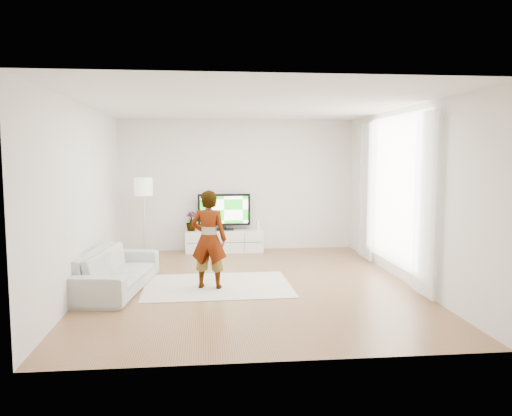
{
  "coord_description": "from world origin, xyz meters",
  "views": [
    {
      "loc": [
        -0.69,
        -7.7,
        2.03
      ],
      "look_at": [
        0.14,
        0.4,
        1.17
      ],
      "focal_mm": 35.0,
      "sensor_mm": 36.0,
      "label": 1
    }
  ],
  "objects": [
    {
      "name": "floor",
      "position": [
        0.0,
        0.0,
        0.0
      ],
      "size": [
        6.0,
        6.0,
        0.0
      ],
      "primitive_type": "plane",
      "color": "#966A43",
      "rests_on": "ground"
    },
    {
      "name": "ceiling",
      "position": [
        0.0,
        0.0,
        2.8
      ],
      "size": [
        6.0,
        6.0,
        0.0
      ],
      "primitive_type": "plane",
      "color": "white",
      "rests_on": "wall_back"
    },
    {
      "name": "wall_left",
      "position": [
        -2.5,
        0.0,
        1.4
      ],
      "size": [
        0.02,
        6.0,
        2.8
      ],
      "primitive_type": "cube",
      "color": "silver",
      "rests_on": "floor"
    },
    {
      "name": "wall_right",
      "position": [
        2.5,
        0.0,
        1.4
      ],
      "size": [
        0.02,
        6.0,
        2.8
      ],
      "primitive_type": "cube",
      "color": "silver",
      "rests_on": "floor"
    },
    {
      "name": "wall_back",
      "position": [
        0.0,
        3.0,
        1.4
      ],
      "size": [
        5.0,
        0.02,
        2.8
      ],
      "primitive_type": "cube",
      "color": "silver",
      "rests_on": "floor"
    },
    {
      "name": "wall_front",
      "position": [
        0.0,
        -3.0,
        1.4
      ],
      "size": [
        5.0,
        0.02,
        2.8
      ],
      "primitive_type": "cube",
      "color": "silver",
      "rests_on": "floor"
    },
    {
      "name": "window",
      "position": [
        2.48,
        0.3,
        1.45
      ],
      "size": [
        0.01,
        2.6,
        2.5
      ],
      "primitive_type": "cube",
      "color": "white",
      "rests_on": "wall_right"
    },
    {
      "name": "curtain_near",
      "position": [
        2.4,
        -1.0,
        1.35
      ],
      "size": [
        0.04,
        0.7,
        2.6
      ],
      "primitive_type": "cube",
      "color": "white",
      "rests_on": "floor"
    },
    {
      "name": "curtain_far",
      "position": [
        2.4,
        1.6,
        1.35
      ],
      "size": [
        0.04,
        0.7,
        2.6
      ],
      "primitive_type": "cube",
      "color": "white",
      "rests_on": "floor"
    },
    {
      "name": "media_console",
      "position": [
        -0.29,
        2.76,
        0.23
      ],
      "size": [
        1.63,
        0.46,
        0.46
      ],
      "color": "white",
      "rests_on": "floor"
    },
    {
      "name": "television",
      "position": [
        -0.29,
        2.79,
        0.88
      ],
      "size": [
        1.11,
        0.22,
        0.77
      ],
      "color": "black",
      "rests_on": "media_console"
    },
    {
      "name": "game_console",
      "position": [
        0.42,
        2.76,
        0.56
      ],
      "size": [
        0.06,
        0.16,
        0.21
      ],
      "rotation": [
        0.0,
        0.0,
        0.09
      ],
      "color": "white",
      "rests_on": "media_console"
    },
    {
      "name": "potted_plant",
      "position": [
        -0.99,
        2.77,
        0.66
      ],
      "size": [
        0.28,
        0.28,
        0.4
      ],
      "primitive_type": "imported",
      "rotation": [
        0.0,
        0.0,
        -0.27
      ],
      "color": "#3F7238",
      "rests_on": "media_console"
    },
    {
      "name": "rug",
      "position": [
        -0.51,
        -0.05,
        0.01
      ],
      "size": [
        2.3,
        1.67,
        0.01
      ],
      "primitive_type": "cube",
      "rotation": [
        0.0,
        0.0,
        0.02
      ],
      "color": "beige",
      "rests_on": "floor"
    },
    {
      "name": "player",
      "position": [
        -0.64,
        -0.17,
        0.76
      ],
      "size": [
        0.61,
        0.47,
        1.5
      ],
      "primitive_type": "imported",
      "rotation": [
        0.0,
        0.0,
        2.92
      ],
      "color": "#334772",
      "rests_on": "rug"
    },
    {
      "name": "sofa",
      "position": [
        -2.05,
        -0.11,
        0.31
      ],
      "size": [
        1.11,
        2.19,
        0.61
      ],
      "primitive_type": "imported",
      "rotation": [
        0.0,
        0.0,
        1.43
      ],
      "color": "beige",
      "rests_on": "floor"
    },
    {
      "name": "floor_lamp",
      "position": [
        -1.88,
        2.13,
        1.36
      ],
      "size": [
        0.36,
        0.36,
        1.61
      ],
      "color": "silver",
      "rests_on": "floor"
    }
  ]
}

